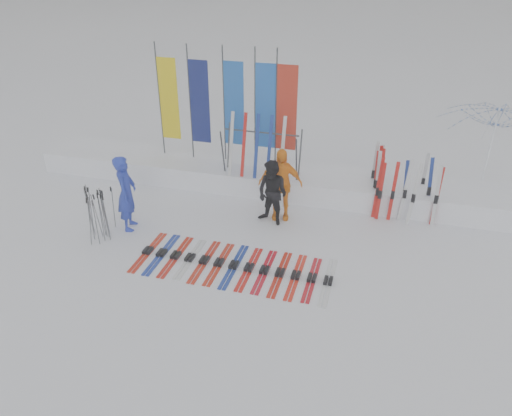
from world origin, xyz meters
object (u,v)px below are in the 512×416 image
(person_black, at_px, (272,193))
(ski_row, at_px, (234,265))
(tent_canopy, at_px, (489,152))
(ski_rack, at_px, (261,147))
(person_blue, at_px, (126,193))
(person_yellow, at_px, (280,184))

(person_black, relative_size, ski_row, 0.39)
(tent_canopy, height_order, ski_row, tent_canopy)
(tent_canopy, xyz_separation_m, ski_row, (-5.42, -4.95, -1.27))
(tent_canopy, xyz_separation_m, ski_rack, (-5.77, -1.44, 0.08))
(person_blue, bearing_deg, ski_row, -122.67)
(person_blue, relative_size, ski_rack, 0.92)
(tent_canopy, bearing_deg, ski_row, -137.59)
(tent_canopy, relative_size, ski_rack, 1.42)
(person_black, bearing_deg, person_blue, -140.41)
(person_black, distance_m, tent_canopy, 5.88)
(person_yellow, bearing_deg, tent_canopy, 14.92)
(person_blue, height_order, ski_rack, person_blue)
(person_blue, distance_m, person_yellow, 3.70)
(person_blue, height_order, tent_canopy, tent_canopy)
(person_black, xyz_separation_m, person_yellow, (0.12, 0.32, 0.11))
(ski_rack, bearing_deg, person_black, -65.15)
(person_blue, height_order, ski_row, person_blue)
(ski_row, height_order, ski_rack, ski_rack)
(person_blue, bearing_deg, ski_rack, -60.43)
(person_yellow, distance_m, tent_canopy, 5.62)
(person_blue, relative_size, person_black, 1.14)
(tent_canopy, bearing_deg, person_black, -150.37)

